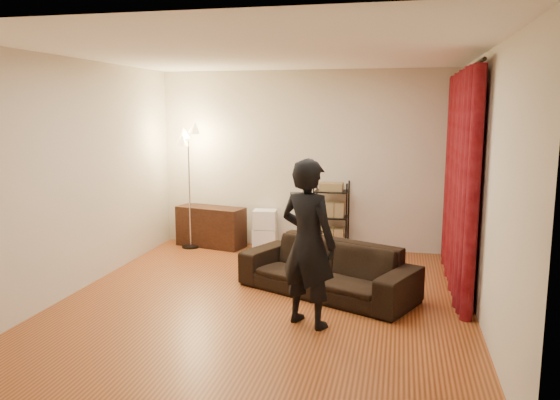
% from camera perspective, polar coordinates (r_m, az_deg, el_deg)
% --- Properties ---
extents(floor, '(5.00, 5.00, 0.00)m').
position_cam_1_polar(floor, '(6.22, -1.53, -10.47)').
color(floor, '#984E24').
rests_on(floor, ground).
extents(ceiling, '(5.00, 5.00, 0.00)m').
position_cam_1_polar(ceiling, '(5.87, -1.65, 15.14)').
color(ceiling, white).
rests_on(ceiling, ground).
extents(wall_back, '(5.00, 0.00, 5.00)m').
position_cam_1_polar(wall_back, '(8.33, 2.62, 4.16)').
color(wall_back, beige).
rests_on(wall_back, ground).
extents(wall_front, '(5.00, 0.00, 5.00)m').
position_cam_1_polar(wall_front, '(3.56, -11.46, -3.22)').
color(wall_front, beige).
rests_on(wall_front, ground).
extents(wall_left, '(0.00, 5.00, 5.00)m').
position_cam_1_polar(wall_left, '(6.80, -20.32, 2.38)').
color(wall_left, beige).
rests_on(wall_left, ground).
extents(wall_right, '(0.00, 5.00, 5.00)m').
position_cam_1_polar(wall_right, '(5.78, 20.61, 1.21)').
color(wall_right, beige).
rests_on(wall_right, ground).
extents(curtain_rod, '(0.04, 2.65, 0.04)m').
position_cam_1_polar(curtain_rod, '(6.84, 19.07, 12.82)').
color(curtain_rod, black).
rests_on(curtain_rod, wall_right).
extents(curtain, '(0.22, 2.65, 2.55)m').
position_cam_1_polar(curtain, '(6.88, 18.32, 1.94)').
color(curtain, maroon).
rests_on(curtain, ground).
extents(sofa, '(2.20, 1.59, 0.60)m').
position_cam_1_polar(sofa, '(6.38, 4.94, -7.15)').
color(sofa, black).
rests_on(sofa, ground).
extents(person, '(0.72, 0.62, 1.66)m').
position_cam_1_polar(person, '(5.33, 2.94, -4.54)').
color(person, black).
rests_on(person, ground).
extents(media_cabinet, '(1.13, 0.62, 0.62)m').
position_cam_1_polar(media_cabinet, '(8.59, -7.22, -2.77)').
color(media_cabinet, black).
rests_on(media_cabinet, ground).
extents(storage_boxes, '(0.39, 0.33, 0.59)m').
position_cam_1_polar(storage_boxes, '(8.43, -1.61, -3.02)').
color(storage_boxes, silver).
rests_on(storage_boxes, ground).
extents(wire_shelf, '(0.49, 0.34, 1.07)m').
position_cam_1_polar(wire_shelf, '(8.16, 5.36, -1.78)').
color(wire_shelf, black).
rests_on(wire_shelf, ground).
extents(floor_lamp, '(0.40, 0.40, 1.85)m').
position_cam_1_polar(floor_lamp, '(8.44, -9.45, 1.22)').
color(floor_lamp, silver).
rests_on(floor_lamp, ground).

